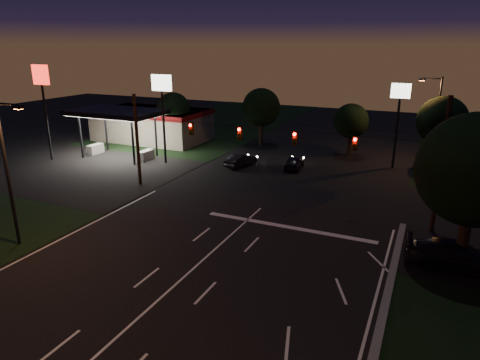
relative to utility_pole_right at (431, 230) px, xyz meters
The scene contains 20 objects.
ground 19.21m from the utility_pole_right, 128.66° to the right, with size 140.00×140.00×0.00m, color black.
cross_street_left 32.02m from the utility_pole_right, behind, with size 20.00×16.00×0.02m, color black.
stop_bar 9.66m from the utility_pole_right, 158.75° to the right, with size 12.00×0.50×0.01m, color silver.
utility_pole_right is the anchor object (origin of this frame).
utility_pole_left 24.00m from the utility_pole_right, behind, with size 0.28×0.28×8.00m, color black.
signal_span 13.20m from the utility_pole_right, behind, with size 24.00×0.40×1.56m.
gas_station 37.27m from the utility_pole_right, 155.56° to the left, with size 14.20×16.10×5.25m.
pole_sign_left_near 27.82m from the utility_pole_right, 164.93° to the left, with size 2.20×0.30×9.10m.
pole_sign_left_far 38.87m from the utility_pole_right, behind, with size 2.00×0.30×10.00m.
pole_sign_right 16.73m from the utility_pole_right, 104.93° to the left, with size 1.80×0.30×8.40m.
street_light_left 27.14m from the utility_pole_right, 150.78° to the right, with size 2.20×0.35×9.00m.
street_light_right_far 17.81m from the utility_pole_right, 92.57° to the left, with size 2.20×0.35×9.00m.
tree_right_near 7.61m from the utility_pole_right, 72.47° to the right, with size 6.00×6.00×8.76m.
tree_far_a 33.84m from the utility_pole_right, 153.24° to the left, with size 4.20×4.20×6.42m.
tree_far_b 28.04m from the utility_pole_right, 136.25° to the left, with size 4.60×4.60×6.98m.
tree_far_c 20.58m from the utility_pole_right, 116.39° to the left, with size 3.80×3.80×5.86m.
tree_far_d 16.84m from the utility_pole_right, 89.92° to the left, with size 4.80×4.80×7.30m.
car_oncoming_a 16.72m from the utility_pole_right, 141.09° to the left, with size 1.54×3.82×1.30m, color black.
car_oncoming_b 20.43m from the utility_pole_right, 153.40° to the left, with size 1.37×3.94×1.30m, color black.
car_cross 5.22m from the utility_pole_right, 75.71° to the right, with size 2.17×5.35×1.55m, color black.
Camera 1 is at (11.18, -14.43, 11.98)m, focal length 32.00 mm.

